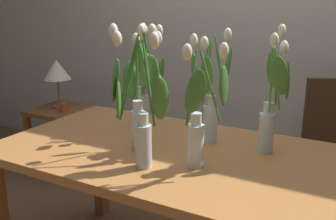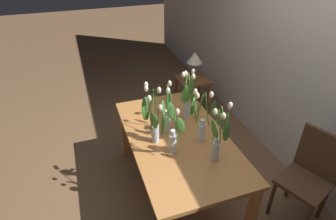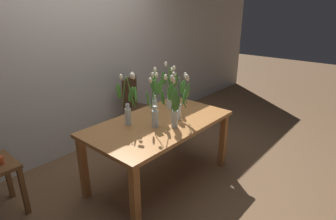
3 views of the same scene
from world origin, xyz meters
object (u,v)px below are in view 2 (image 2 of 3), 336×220
object	(u,v)px
tulip_vase_5	(188,99)
side_table	(193,86)
tulip_vase_4	(218,140)
table_lamp	(195,58)
tulip_vase_3	(172,137)
dining_chair	(310,173)
tulip_vase_1	(153,120)
tulip_vase_0	(168,116)
tulip_vase_2	(201,121)
pillar_candle	(192,80)
dining_table	(178,144)

from	to	relation	value
tulip_vase_5	side_table	xyz separation A→B (m)	(-1.21, 0.60, -0.54)
tulip_vase_4	table_lamp	size ratio (longest dim) A/B	1.41
tulip_vase_4	tulip_vase_5	bearing A→B (deg)	179.77
tulip_vase_3	dining_chair	xyz separation A→B (m)	(0.43, 1.18, -0.40)
tulip_vase_4	side_table	distance (m)	2.02
tulip_vase_4	tulip_vase_5	world-z (taller)	tulip_vase_4
tulip_vase_3	table_lamp	size ratio (longest dim) A/B	1.29
tulip_vase_1	tulip_vase_5	distance (m)	0.49
tulip_vase_1	tulip_vase_5	bearing A→B (deg)	119.35
tulip_vase_3	dining_chair	world-z (taller)	tulip_vase_3
tulip_vase_1	tulip_vase_0	bearing A→B (deg)	122.71
tulip_vase_3	tulip_vase_2	bearing A→B (deg)	105.53
tulip_vase_2	dining_chair	world-z (taller)	tulip_vase_2
tulip_vase_3	tulip_vase_4	bearing A→B (deg)	58.17
dining_chair	side_table	size ratio (longest dim) A/B	1.69
tulip_vase_2	tulip_vase_5	bearing A→B (deg)	176.22
dining_chair	pillar_candle	size ratio (longest dim) A/B	12.40
tulip_vase_5	side_table	world-z (taller)	tulip_vase_5
tulip_vase_0	tulip_vase_3	bearing A→B (deg)	-12.42
tulip_vase_5	tulip_vase_2	bearing A→B (deg)	-3.78
tulip_vase_4	table_lamp	world-z (taller)	tulip_vase_4
dining_table	tulip_vase_4	distance (m)	0.54
tulip_vase_1	tulip_vase_3	bearing A→B (deg)	25.64
tulip_vase_0	tulip_vase_4	size ratio (longest dim) A/B	0.96
tulip_vase_5	dining_chair	distance (m)	1.31
tulip_vase_1	side_table	world-z (taller)	tulip_vase_1
tulip_vase_5	tulip_vase_0	bearing A→B (deg)	-63.04
tulip_vase_4	pillar_candle	distance (m)	1.88
tulip_vase_3	tulip_vase_5	world-z (taller)	tulip_vase_5
tulip_vase_5	dining_chair	xyz separation A→B (m)	(0.88, 0.85, -0.45)
tulip_vase_4	tulip_vase_5	xyz separation A→B (m)	(-0.65, 0.00, 0.02)
tulip_vase_1	dining_chair	bearing A→B (deg)	63.37
dining_table	dining_chair	size ratio (longest dim) A/B	1.72
table_lamp	pillar_candle	size ratio (longest dim) A/B	5.31
dining_table	dining_chair	xyz separation A→B (m)	(0.63, 1.05, -0.12)
tulip_vase_4	tulip_vase_5	distance (m)	0.65
tulip_vase_2	tulip_vase_5	world-z (taller)	tulip_vase_5
side_table	table_lamp	size ratio (longest dim) A/B	1.38
table_lamp	pillar_candle	bearing A→B (deg)	-33.15
tulip_vase_3	pillar_candle	world-z (taller)	tulip_vase_3
tulip_vase_0	table_lamp	xyz separation A→B (m)	(-1.36, 0.87, -0.06)
tulip_vase_2	tulip_vase_4	world-z (taller)	tulip_vase_4
table_lamp	pillar_candle	xyz separation A→B (m)	(0.12, -0.08, -0.27)
dining_table	tulip_vase_1	world-z (taller)	tulip_vase_1
dining_table	tulip_vase_1	xyz separation A→B (m)	(-0.01, -0.23, 0.33)
tulip_vase_1	table_lamp	bearing A→B (deg)	144.55
dining_chair	table_lamp	distance (m)	2.15
dining_table	tulip_vase_4	bearing A→B (deg)	25.50
tulip_vase_5	side_table	size ratio (longest dim) A/B	1.01
side_table	dining_table	bearing A→B (deg)	-28.61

